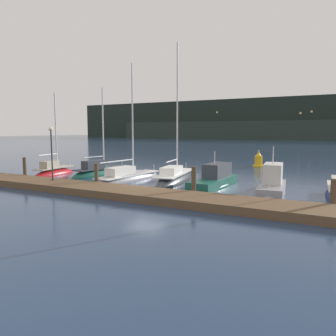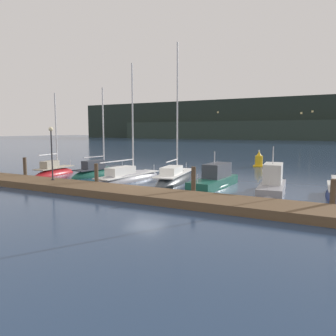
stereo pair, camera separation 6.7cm
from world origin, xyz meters
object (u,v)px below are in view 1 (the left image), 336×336
Objects in this scene: sailboat_berth_3 at (128,179)px; motorboat_berth_5 at (214,183)px; sailboat_berth_4 at (175,180)px; dock_lamppost at (51,144)px; motorboat_berth_6 at (272,189)px; channel_buoy at (258,161)px; sailboat_berth_2 at (99,174)px; sailboat_berth_1 at (54,173)px.

sailboat_berth_3 is 1.62× the size of motorboat_berth_5.
dock_lamppost is at bearing -138.62° from sailboat_berth_4.
sailboat_berth_4 is at bearing 170.65° from motorboat_berth_6.
motorboat_berth_5 is at bearing 3.37° from sailboat_berth_3.
channel_buoy is at bearing 65.59° from sailboat_berth_3.
sailboat_berth_2 is 7.56m from sailboat_berth_4.
sailboat_berth_2 is at bearing 96.76° from dock_lamppost.
channel_buoy is 0.48× the size of dock_lamppost.
sailboat_berth_2 is at bearing 162.14° from sailboat_berth_3.
channel_buoy is at bearing 90.89° from motorboat_berth_5.
sailboat_berth_1 is 4.30× the size of channel_buoy.
motorboat_berth_6 is at bearing -5.28° from motorboat_berth_5.
motorboat_berth_6 is (11.25, 0.05, 0.18)m from sailboat_berth_3.
sailboat_berth_2 reaches higher than channel_buoy.
sailboat_berth_4 is at bearing 166.15° from motorboat_berth_5.
sailboat_berth_2 is 4.63× the size of channel_buoy.
sailboat_berth_3 reaches higher than sailboat_berth_2.
sailboat_berth_1 is at bearing 136.49° from dock_lamppost.
motorboat_berth_5 is at bearing -13.85° from sailboat_berth_4.
dock_lamppost is at bearing -161.82° from motorboat_berth_6.
sailboat_berth_4 is 7.78m from motorboat_berth_6.
dock_lamppost is (0.71, -6.01, 2.89)m from sailboat_berth_2.
channel_buoy is (3.37, 13.98, 0.56)m from sailboat_berth_4.
sailboat_berth_2 is 15.29m from motorboat_berth_6.
motorboat_berth_6 is 15.84m from channel_buoy.
sailboat_berth_4 is (3.57, 1.31, 0.01)m from sailboat_berth_3.
sailboat_berth_2 reaches higher than motorboat_berth_6.
motorboat_berth_6 is (7.68, -1.26, 0.18)m from sailboat_berth_4.
channel_buoy is (14.81, 15.65, 0.52)m from sailboat_berth_1.
dock_lamppost reaches higher than motorboat_berth_6.
dock_lamppost is at bearing -43.51° from sailboat_berth_1.
sailboat_berth_4 is at bearing 20.13° from sailboat_berth_3.
sailboat_berth_4 is 3.71m from motorboat_berth_5.
channel_buoy is (-0.23, 14.86, 0.42)m from motorboat_berth_5.
channel_buoy is at bearing 62.95° from dock_lamppost.
sailboat_berth_1 is at bearing -133.42° from channel_buoy.
sailboat_berth_2 is at bearing -127.97° from channel_buoy.
motorboat_berth_5 is 4.10m from motorboat_berth_6.
sailboat_berth_3 is 0.87× the size of sailboat_berth_4.
sailboat_berth_4 is at bearing -103.55° from channel_buoy.
sailboat_berth_1 reaches higher than channel_buoy.
motorboat_berth_6 is at bearing 1.22° from sailboat_berth_1.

